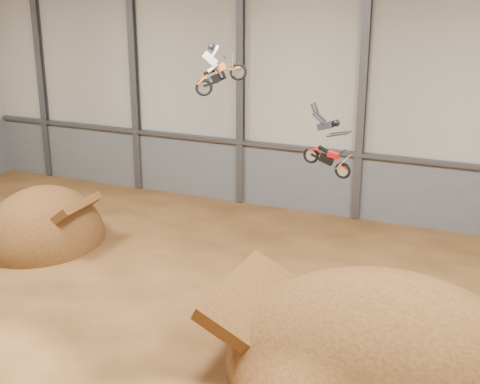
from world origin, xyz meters
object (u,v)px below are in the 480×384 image
at_px(landing_ramp, 381,370).
at_px(takeoff_ramp, 45,242).
at_px(fmx_rider_a, 224,63).
at_px(fmx_rider_b, 325,141).

bearing_deg(landing_ramp, takeoff_ramp, 165.41).
distance_m(fmx_rider_a, fmx_rider_b, 4.91).
bearing_deg(fmx_rider_b, takeoff_ramp, -178.25).
bearing_deg(takeoff_ramp, landing_ramp, -14.59).
bearing_deg(fmx_rider_a, takeoff_ramp, 146.27).
xyz_separation_m(takeoff_ramp, fmx_rider_b, (14.24, -1.29, 6.80)).
xyz_separation_m(takeoff_ramp, fmx_rider_a, (10.05, -0.81, 9.32)).
bearing_deg(landing_ramp, fmx_rider_b, 134.25).
relative_size(takeoff_ramp, fmx_rider_a, 3.08).
xyz_separation_m(takeoff_ramp, landing_ramp, (17.39, -4.53, 0.00)).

